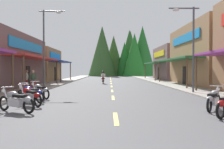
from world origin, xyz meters
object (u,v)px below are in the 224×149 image
Objects in this scene: motorcycle_parked_right_3 at (214,99)px; pedestrian_browsing at (33,79)px; pedestrian_by_shop at (27,79)px; rider_cruising_lead at (103,78)px; motorcycle_parked_left_3 at (30,93)px; motorcycle_parked_left_4 at (40,91)px; motorcycle_parked_left_1 at (16,100)px; streetlamp_right at (189,37)px; motorcycle_parked_left_2 at (29,96)px; streetlamp_left at (47,39)px.

pedestrian_browsing is (-10.65, 9.62, 0.51)m from motorcycle_parked_right_3.
rider_cruising_lead is at bearing 46.36° from pedestrian_by_shop.
motorcycle_parked_left_3 is 1.72m from motorcycle_parked_left_4.
motorcycle_parked_right_3 is at bearing -167.33° from rider_cruising_lead.
motorcycle_parked_left_1 is at bearing 138.58° from motorcycle_parked_left_4.
pedestrian_by_shop is (-2.56, 7.32, 0.52)m from motorcycle_parked_left_3.
rider_cruising_lead is (3.05, 20.82, 0.17)m from motorcycle_parked_left_1.
rider_cruising_lead is at bearing -67.72° from motorcycle_parked_left_1.
motorcycle_parked_left_4 is at bearing 165.94° from rider_cruising_lead.
pedestrian_browsing is at bearing -48.52° from pedestrian_by_shop.
pedestrian_browsing is at bearing 169.85° from streetlamp_right.
streetlamp_right reaches higher than motorcycle_parked_left_3.
motorcycle_parked_left_3 is at bearing 133.08° from motorcycle_parked_left_4.
rider_cruising_lead is at bearing 116.84° from streetlamp_right.
pedestrian_browsing is at bearing -32.26° from motorcycle_parked_left_2.
pedestrian_by_shop is at bearing 147.78° from rider_cruising_lead.
motorcycle_parked_left_3 is (1.07, -8.27, -3.93)m from streetlamp_left.
motorcycle_parked_left_4 is at bearing -160.78° from pedestrian_browsing.
motorcycle_parked_left_4 is (-8.71, 4.48, 0.00)m from motorcycle_parked_right_3.
motorcycle_parked_left_3 is at bearing -165.89° from pedestrian_browsing.
pedestrian_browsing is at bearing -25.31° from motorcycle_parked_left_4.
motorcycle_parked_right_3 is 8.47m from motorcycle_parked_left_2.
motorcycle_parked_left_3 is 1.08× the size of pedestrian_browsing.
motorcycle_parked_left_4 is at bearing -78.41° from pedestrian_by_shop.
streetlamp_left is 4.27× the size of motorcycle_parked_left_4.
motorcycle_parked_left_3 is (-0.38, 1.37, 0.00)m from motorcycle_parked_left_2.
streetlamp_left reaches higher than motorcycle_parked_left_1.
pedestrian_by_shop is (-12.56, 2.59, -3.09)m from streetlamp_right.
streetlamp_right is at bearing -24.93° from pedestrian_by_shop.
motorcycle_parked_left_1 and motorcycle_parked_left_4 have the same top height.
motorcycle_parked_right_3 is at bearing -147.27° from motorcycle_parked_left_2.
motorcycle_parked_left_2 is (-8.36, 1.39, 0.00)m from motorcycle_parked_right_3.
streetlamp_right is 12.94m from motorcycle_parked_left_1.
motorcycle_parked_left_4 is 6.19m from pedestrian_by_shop.
streetlamp_left is 9.22m from motorcycle_parked_left_3.
motorcycle_parked_left_2 is 9.19m from pedestrian_by_shop.
rider_cruising_lead is at bearing -57.07° from motorcycle_parked_left_2.
streetlamp_right is at bearing 26.07° from motorcycle_parked_right_3.
motorcycle_parked_left_2 is at bearing 140.57° from motorcycle_parked_left_4.
rider_cruising_lead reaches higher than motorcycle_parked_left_2.
streetlamp_right is at bearing -109.74° from motorcycle_parked_left_1.
streetlamp_right is at bearing -122.07° from motorcycle_parked_left_3.
rider_cruising_lead is 12.03m from pedestrian_browsing.
motorcycle_parked_left_1 is 4.94m from motorcycle_parked_left_4.
streetlamp_right is 3.32× the size of motorcycle_parked_left_1.
pedestrian_by_shop reaches higher than motorcycle_parked_left_4.
motorcycle_parked_left_4 is at bearing -58.31° from motorcycle_parked_left_3.
motorcycle_parked_left_2 is 8.56m from pedestrian_browsing.
rider_cruising_lead is at bearing 50.06° from motorcycle_parked_right_3.
pedestrian_by_shop is (-2.98, 10.52, 0.52)m from motorcycle_parked_left_1.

